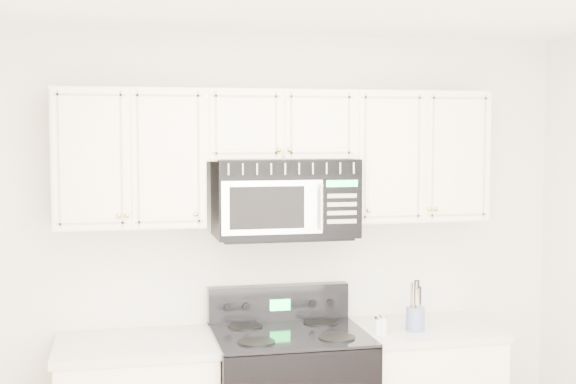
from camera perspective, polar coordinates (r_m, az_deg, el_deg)
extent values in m
cube|color=silver|center=(4.74, -1.15, -4.64)|extent=(3.50, 0.01, 2.60)
cube|color=silver|center=(4.43, -10.73, -10.65)|extent=(0.86, 0.65, 0.04)
cube|color=silver|center=(4.74, 9.28, -9.63)|extent=(0.86, 0.65, 0.04)
cube|color=black|center=(4.48, 0.14, -10.07)|extent=(0.83, 0.71, 0.02)
cube|color=black|center=(4.76, -0.68, -7.93)|extent=(0.83, 0.08, 0.22)
cube|color=#15E448|center=(4.71, -0.57, -8.04)|extent=(0.12, 0.00, 0.07)
cube|color=silver|center=(4.43, -11.22, 2.38)|extent=(0.80, 0.33, 0.75)
cube|color=silver|center=(4.75, 8.99, 2.54)|extent=(0.80, 0.33, 0.75)
cube|color=silver|center=(4.52, -0.76, 4.79)|extent=(0.84, 0.33, 0.39)
sphere|color=#CEB053|center=(4.26, -11.39, -1.67)|extent=(0.03, 0.03, 0.03)
sphere|color=#CEB053|center=(4.28, -6.57, -1.58)|extent=(0.03, 0.03, 0.03)
sphere|color=#CEB053|center=(4.48, 5.75, -1.32)|extent=(0.03, 0.03, 0.03)
sphere|color=#CEB053|center=(4.60, 10.02, -1.21)|extent=(0.03, 0.03, 0.03)
sphere|color=#CEB053|center=(4.33, -0.66, 3.02)|extent=(0.03, 0.03, 0.03)
sphere|color=#CEB053|center=(4.34, 0.12, 3.02)|extent=(0.03, 0.03, 0.03)
cylinder|color=#B52D13|center=(4.34, -0.36, 2.38)|extent=(0.01, 0.00, 0.10)
sphere|color=#CEB053|center=(4.34, -0.36, 1.68)|extent=(0.03, 0.03, 0.03)
cube|color=black|center=(4.51, -0.25, -0.39)|extent=(0.79, 0.39, 0.44)
cube|color=#A9A38D|center=(4.31, 0.28, 1.68)|extent=(0.77, 0.01, 0.08)
cube|color=silver|center=(4.29, -1.11, -1.11)|extent=(0.55, 0.01, 0.29)
cube|color=black|center=(4.28, -1.49, -1.13)|extent=(0.41, 0.01, 0.23)
cube|color=black|center=(4.38, 3.83, -1.01)|extent=(0.22, 0.01, 0.29)
cube|color=#15E448|center=(4.37, 3.87, 0.61)|extent=(0.18, 0.00, 0.04)
cylinder|color=silver|center=(4.32, 2.39, -1.09)|extent=(0.02, 0.02, 0.25)
cylinder|color=slate|center=(4.62, 9.04, -8.90)|extent=(0.11, 0.11, 0.13)
cylinder|color=olive|center=(4.61, 9.39, -8.05)|extent=(0.01, 0.01, 0.23)
cylinder|color=black|center=(4.62, 8.76, -7.91)|extent=(0.01, 0.01, 0.25)
cylinder|color=olive|center=(4.57, 9.00, -7.93)|extent=(0.01, 0.01, 0.26)
cylinder|color=black|center=(4.61, 9.39, -8.05)|extent=(0.01, 0.01, 0.23)
cylinder|color=olive|center=(4.62, 8.76, -7.92)|extent=(0.01, 0.01, 0.25)
cylinder|color=black|center=(4.57, 9.00, -7.93)|extent=(0.01, 0.01, 0.26)
cylinder|color=olive|center=(4.61, 9.38, -8.05)|extent=(0.01, 0.01, 0.23)
cylinder|color=silver|center=(4.51, 6.76, -9.45)|extent=(0.05, 0.05, 0.09)
cylinder|color=silver|center=(4.50, 6.76, -8.75)|extent=(0.05, 0.05, 0.02)
cylinder|color=silver|center=(4.51, 6.44, -9.48)|extent=(0.04, 0.04, 0.09)
cylinder|color=silver|center=(4.50, 6.45, -8.83)|extent=(0.04, 0.04, 0.02)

